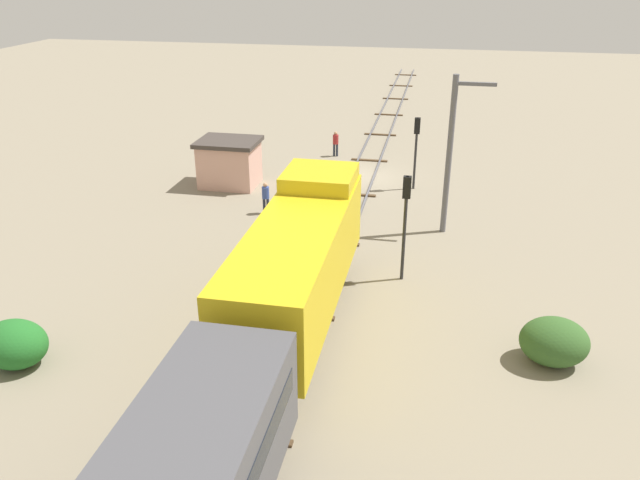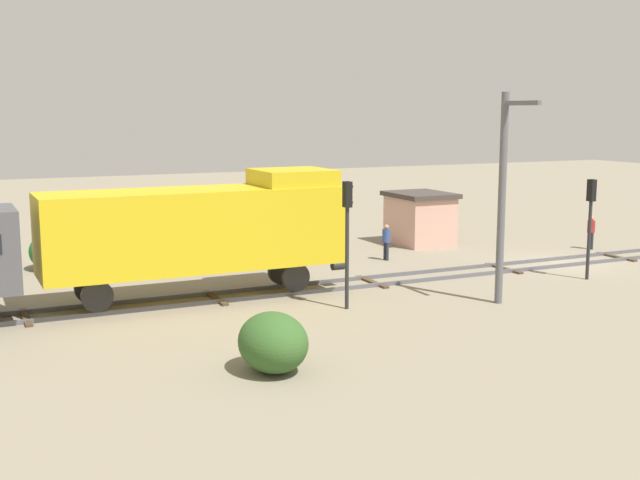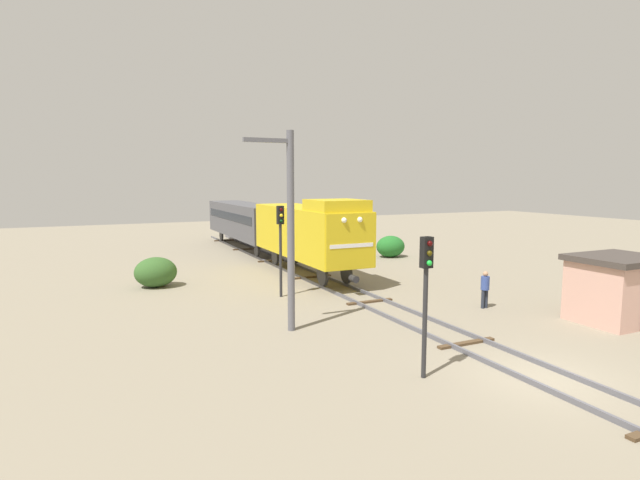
% 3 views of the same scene
% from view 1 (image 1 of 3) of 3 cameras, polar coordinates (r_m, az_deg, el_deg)
% --- Properties ---
extents(ground_plane, '(120.48, 120.48, 0.00)m').
position_cam_1_polar(ground_plane, '(38.74, 3.91, 5.79)').
color(ground_plane, gray).
extents(railway_track, '(2.40, 80.32, 0.16)m').
position_cam_1_polar(railway_track, '(38.72, 3.92, 5.89)').
color(railway_track, '#595960').
rests_on(railway_track, ground).
extents(locomotive, '(2.90, 11.60, 4.60)m').
position_cam_1_polar(locomotive, '(21.95, -1.90, -1.49)').
color(locomotive, gold).
rests_on(locomotive, railway_track).
extents(traffic_signal_near, '(0.32, 0.34, 4.18)m').
position_cam_1_polar(traffic_signal_near, '(36.17, 8.80, 9.02)').
color(traffic_signal_near, '#262628').
rests_on(traffic_signal_near, ground).
extents(traffic_signal_mid, '(0.32, 0.34, 4.54)m').
position_cam_1_polar(traffic_signal_mid, '(25.26, 7.84, 2.78)').
color(traffic_signal_mid, '#262628').
rests_on(traffic_signal_mid, ground).
extents(worker_near_track, '(0.38, 0.38, 1.70)m').
position_cam_1_polar(worker_near_track, '(42.57, 1.44, 8.97)').
color(worker_near_track, '#262B38').
rests_on(worker_near_track, ground).
extents(worker_by_signal, '(0.38, 0.38, 1.70)m').
position_cam_1_polar(worker_by_signal, '(32.78, -4.99, 4.07)').
color(worker_by_signal, '#262B38').
rests_on(worker_by_signal, ground).
extents(catenary_mast, '(1.94, 0.28, 7.63)m').
position_cam_1_polar(catenary_mast, '(30.07, 11.87, 7.89)').
color(catenary_mast, '#595960').
rests_on(catenary_mast, ground).
extents(relay_hut, '(3.50, 2.90, 2.74)m').
position_cam_1_polar(relay_hut, '(37.19, -8.27, 7.04)').
color(relay_hut, '#D19E8C').
rests_on(relay_hut, ground).
extents(bush_near, '(2.22, 1.82, 1.62)m').
position_cam_1_polar(bush_near, '(23.00, -26.17, -8.55)').
color(bush_near, '#226826').
rests_on(bush_near, ground).
extents(bush_mid, '(2.25, 1.84, 1.64)m').
position_cam_1_polar(bush_mid, '(22.19, 20.63, -8.70)').
color(bush_mid, '#325A26').
rests_on(bush_mid, ground).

